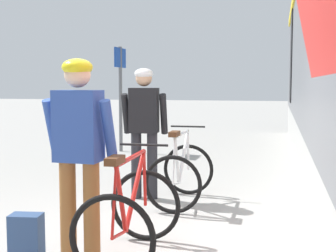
# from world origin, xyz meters

# --- Properties ---
(ground_plane) EXTENTS (80.00, 80.00, 0.00)m
(ground_plane) POSITION_xyz_m (0.00, 0.00, 0.00)
(ground_plane) COLOR #A09E99
(cyclist_near_in_blue) EXTENTS (0.62, 0.32, 1.76)m
(cyclist_near_in_blue) POSITION_xyz_m (-0.29, -0.56, 1.05)
(cyclist_near_in_blue) COLOR #935B2D
(cyclist_near_in_blue) RESTS_ON ground
(cyclist_far_in_dark) EXTENTS (0.63, 0.34, 1.76)m
(cyclist_far_in_dark) POSITION_xyz_m (-0.41, 1.81, 1.05)
(cyclist_far_in_dark) COLOR #232328
(cyclist_far_in_dark) RESTS_ON ground
(bicycle_near_red) EXTENTS (0.74, 1.09, 0.99)m
(bicycle_near_red) POSITION_xyz_m (0.09, -0.36, 0.40)
(bicycle_near_red) COLOR black
(bicycle_near_red) RESTS_ON ground
(bicycle_far_white) EXTENTS (0.72, 1.08, 0.99)m
(bicycle_far_white) POSITION_xyz_m (0.13, 1.66, 0.40)
(bicycle_far_white) COLOR black
(bicycle_far_white) RESTS_ON ground
(backpack_on_platform) EXTENTS (0.30, 0.22, 0.40)m
(backpack_on_platform) POSITION_xyz_m (-0.82, -0.54, 0.20)
(backpack_on_platform) COLOR navy
(backpack_on_platform) RESTS_ON ground
(platform_sign_post) EXTENTS (0.08, 0.70, 2.40)m
(platform_sign_post) POSITION_xyz_m (-2.19, 5.98, 1.62)
(platform_sign_post) COLOR #595B60
(platform_sign_post) RESTS_ON ground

